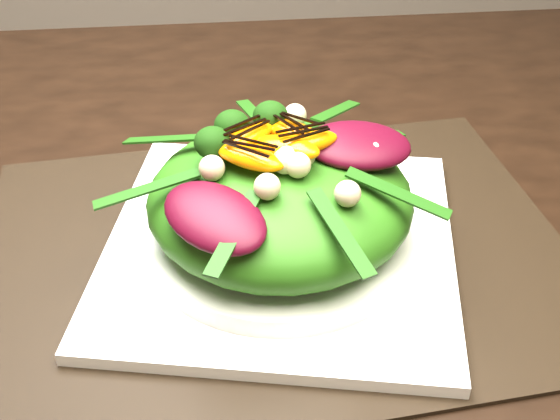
{
  "coord_description": "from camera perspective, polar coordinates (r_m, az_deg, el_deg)",
  "views": [
    {
      "loc": [
        -0.27,
        -0.52,
        1.15
      ],
      "look_at": [
        -0.22,
        -0.05,
        0.8
      ],
      "focal_mm": 48.0,
      "sensor_mm": 36.0,
      "label": 1
    }
  ],
  "objects": [
    {
      "name": "placemat",
      "position": [
        0.62,
        0.0,
        -3.27
      ],
      "size": [
        0.51,
        0.4,
        0.0
      ],
      "primitive_type": "cube",
      "rotation": [
        0.0,
        0.0,
        0.1
      ],
      "color": "black",
      "rests_on": "dining_table"
    },
    {
      "name": "balsamic_drizzle",
      "position": [
        0.58,
        -0.43,
        6.83
      ],
      "size": [
        0.04,
        0.01,
        0.0
      ],
      "primitive_type": "cube",
      "rotation": [
        0.0,
        0.0,
        -0.18
      ],
      "color": "black",
      "rests_on": "orange_segment"
    },
    {
      "name": "macadamia_nut",
      "position": [
        0.52,
        2.73,
        1.72
      ],
      "size": [
        0.02,
        0.02,
        0.02
      ],
      "primitive_type": "sphere",
      "rotation": [
        0.0,
        0.0,
        0.15
      ],
      "color": "beige",
      "rests_on": "lettuce_mound"
    },
    {
      "name": "salad_bowl",
      "position": [
        0.6,
        0.0,
        -1.76
      ],
      "size": [
        0.29,
        0.29,
        0.02
      ],
      "primitive_type": "cylinder",
      "rotation": [
        0.0,
        0.0,
        -0.42
      ],
      "color": "white",
      "rests_on": "plate_base"
    },
    {
      "name": "orange_segment",
      "position": [
        0.59,
        -0.43,
        6.17
      ],
      "size": [
        0.06,
        0.03,
        0.01
      ],
      "primitive_type": "ellipsoid",
      "rotation": [
        0.0,
        0.0,
        -0.18
      ],
      "color": "orange",
      "rests_on": "lettuce_mound"
    },
    {
      "name": "radicchio_leaf",
      "position": [
        0.58,
        6.0,
        4.92
      ],
      "size": [
        0.09,
        0.06,
        0.02
      ],
      "primitive_type": "ellipsoid",
      "rotation": [
        0.0,
        0.0,
        0.05
      ],
      "color": "#3C0614",
      "rests_on": "lettuce_mound"
    },
    {
      "name": "broccoli_floret",
      "position": [
        0.59,
        -6.36,
        6.49
      ],
      "size": [
        0.05,
        0.05,
        0.04
      ],
      "primitive_type": "sphere",
      "rotation": [
        0.0,
        0.0,
        0.21
      ],
      "color": "#183509",
      "rests_on": "lettuce_mound"
    },
    {
      "name": "plate_base",
      "position": [
        0.61,
        0.0,
        -2.75
      ],
      "size": [
        0.33,
        0.33,
        0.01
      ],
      "primitive_type": "cube",
      "rotation": [
        0.0,
        0.0,
        -0.21
      ],
      "color": "white",
      "rests_on": "placemat"
    },
    {
      "name": "lettuce_mound",
      "position": [
        0.58,
        0.0,
        0.89
      ],
      "size": [
        0.24,
        0.24,
        0.08
      ],
      "primitive_type": "ellipsoid",
      "rotation": [
        0.0,
        0.0,
        -0.2
      ],
      "color": "#2E6713",
      "rests_on": "salad_bowl"
    },
    {
      "name": "dining_table",
      "position": [
        0.72,
        17.39,
        -1.04
      ],
      "size": [
        1.6,
        0.9,
        0.75
      ],
      "primitive_type": "cube",
      "color": "black",
      "rests_on": "floor"
    }
  ]
}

